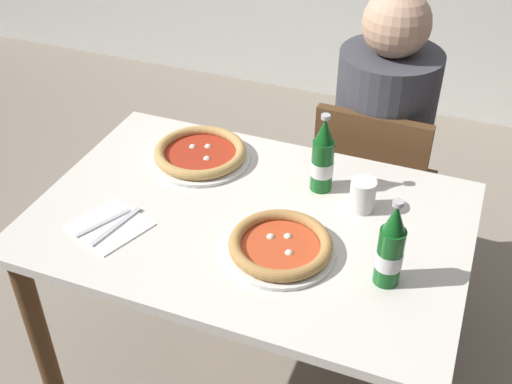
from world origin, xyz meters
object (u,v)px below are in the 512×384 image
(chair_behind_table, at_px, (371,190))
(napkin_with_cutlery, at_px, (110,226))
(beer_bottle_center, at_px, (323,159))
(paper_cup, at_px, (363,195))
(pizza_margherita_near, at_px, (280,246))
(pizza_marinara_far, at_px, (200,154))
(diner_seated, at_px, (378,160))
(dining_table_main, at_px, (250,247))
(beer_bottle_left, at_px, (391,249))

(chair_behind_table, distance_m, napkin_with_cutlery, 1.01)
(beer_bottle_center, bearing_deg, paper_cup, -21.67)
(pizza_margherita_near, height_order, paper_cup, paper_cup)
(napkin_with_cutlery, bearing_deg, beer_bottle_center, 38.13)
(chair_behind_table, height_order, pizza_marinara_far, chair_behind_table)
(diner_seated, relative_size, pizza_marinara_far, 3.86)
(chair_behind_table, height_order, diner_seated, diner_seated)
(chair_behind_table, bearing_deg, dining_table_main, 70.58)
(napkin_with_cutlery, bearing_deg, paper_cup, 27.78)
(chair_behind_table, distance_m, pizza_margherita_near, 0.78)
(chair_behind_table, bearing_deg, beer_bottle_center, 79.44)
(pizza_marinara_far, bearing_deg, chair_behind_table, 39.57)
(diner_seated, bearing_deg, chair_behind_table, -92.07)
(pizza_marinara_far, relative_size, beer_bottle_left, 1.27)
(dining_table_main, xyz_separation_m, pizza_marinara_far, (-0.25, 0.21, 0.14))
(dining_table_main, height_order, pizza_margherita_near, pizza_margherita_near)
(beer_bottle_center, height_order, paper_cup, beer_bottle_center)
(paper_cup, bearing_deg, napkin_with_cutlery, -152.22)
(pizza_marinara_far, height_order, paper_cup, paper_cup)
(chair_behind_table, bearing_deg, diner_seated, -90.59)
(pizza_marinara_far, relative_size, paper_cup, 3.29)
(beer_bottle_left, bearing_deg, napkin_with_cutlery, -174.86)
(dining_table_main, bearing_deg, paper_cup, 27.67)
(dining_table_main, height_order, pizza_marinara_far, pizza_marinara_far)
(paper_cup, bearing_deg, pizza_margherita_near, -120.74)
(beer_bottle_left, bearing_deg, dining_table_main, 164.56)
(chair_behind_table, height_order, paper_cup, chair_behind_table)
(pizza_marinara_far, xyz_separation_m, beer_bottle_center, (0.40, -0.01, 0.08))
(dining_table_main, xyz_separation_m, beer_bottle_center, (0.15, 0.20, 0.22))
(chair_behind_table, height_order, beer_bottle_left, beer_bottle_left)
(dining_table_main, distance_m, chair_behind_table, 0.67)
(chair_behind_table, bearing_deg, pizza_margherita_near, 83.28)
(dining_table_main, height_order, beer_bottle_center, beer_bottle_center)
(pizza_marinara_far, relative_size, beer_bottle_center, 1.27)
(beer_bottle_center, bearing_deg, chair_behind_table, 77.96)
(diner_seated, height_order, beer_bottle_left, diner_seated)
(chair_behind_table, distance_m, diner_seated, 0.11)
(pizza_marinara_far, distance_m, beer_bottle_center, 0.40)
(beer_bottle_center, bearing_deg, napkin_with_cutlery, -141.87)
(dining_table_main, xyz_separation_m, pizza_margherita_near, (0.13, -0.11, 0.14))
(napkin_with_cutlery, relative_size, paper_cup, 2.44)
(beer_bottle_center, xyz_separation_m, paper_cup, (0.14, -0.05, -0.06))
(pizza_marinara_far, height_order, beer_bottle_center, beer_bottle_center)
(pizza_marinara_far, distance_m, beer_bottle_left, 0.74)
(chair_behind_table, height_order, napkin_with_cutlery, chair_behind_table)
(pizza_margherita_near, distance_m, beer_bottle_left, 0.29)
(pizza_margherita_near, height_order, pizza_marinara_far, same)
(dining_table_main, relative_size, pizza_margherita_near, 4.13)
(pizza_marinara_far, bearing_deg, napkin_with_cutlery, -102.84)
(chair_behind_table, height_order, pizza_margherita_near, chair_behind_table)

